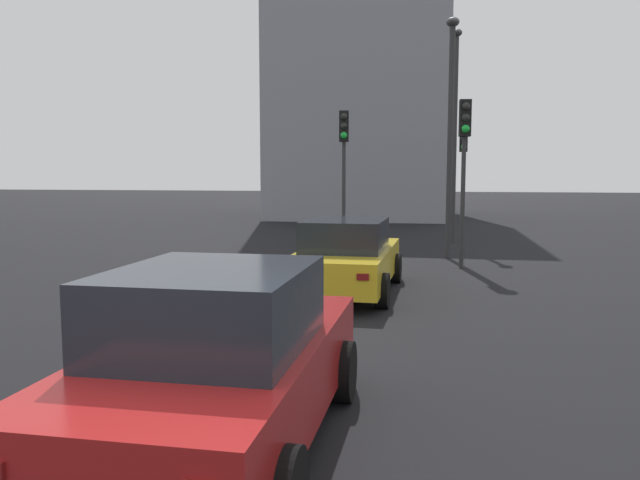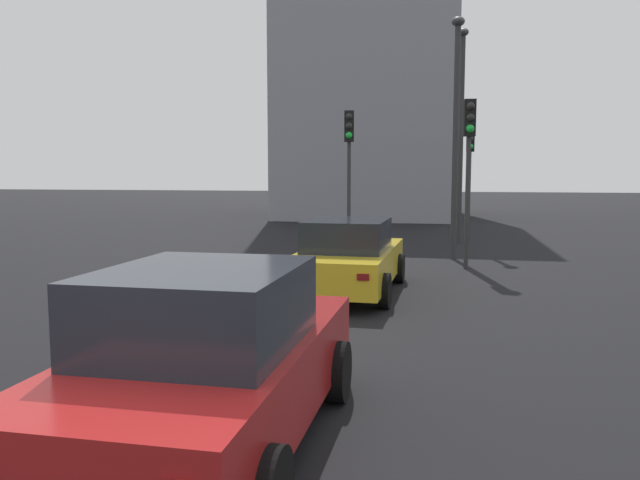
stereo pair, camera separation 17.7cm
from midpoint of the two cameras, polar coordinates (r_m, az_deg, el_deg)
car_yellow_lead at (r=12.45m, az=3.07°, el=-1.60°), size 4.41×2.04×1.49m
car_red_second at (r=5.53m, az=-9.11°, el=-10.99°), size 4.19×1.99×1.62m
traffic_light_near_left at (r=15.95m, az=13.80°, el=8.19°), size 0.32×0.30×4.20m
traffic_light_near_right at (r=23.27m, az=13.79°, el=7.26°), size 0.32×0.29×4.07m
traffic_light_far_left at (r=18.54m, az=2.95°, el=8.08°), size 0.33×0.30×4.22m
street_lamp_kerbside at (r=21.88m, az=13.05°, el=10.80°), size 0.56×0.36×7.18m
street_lamp_far at (r=17.84m, az=12.63°, el=10.95°), size 0.56×0.36×6.60m
building_facade_left at (r=35.96m, az=5.04°, el=15.24°), size 10.41×9.24×16.22m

